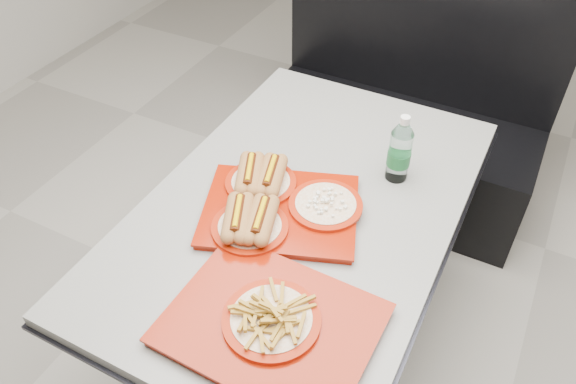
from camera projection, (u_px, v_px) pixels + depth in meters
The scene contains 6 objects.
ground at pixel (299, 340), 2.24m from camera, with size 6.00×6.00×0.00m, color #9E998E.
diner_table at pixel (301, 240), 1.85m from camera, with size 0.92×1.42×0.75m.
booth_bench at pixel (401, 117), 2.69m from camera, with size 1.30×0.57×1.35m.
tray_near at pixel (274, 204), 1.68m from camera, with size 0.55×0.49×0.10m.
tray_far at pixel (271, 321), 1.38m from camera, with size 0.52×0.41×0.10m.
water_bottle at pixel (400, 152), 1.76m from camera, with size 0.07×0.07×0.24m.
Camera 1 is at (0.54, -1.14, 1.95)m, focal length 35.00 mm.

